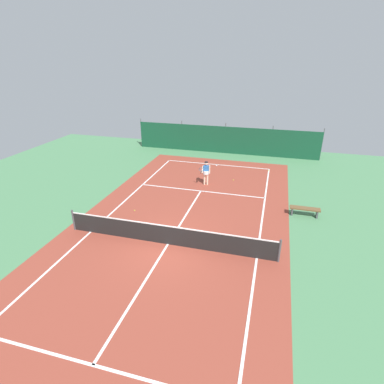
% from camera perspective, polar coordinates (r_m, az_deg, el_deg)
% --- Properties ---
extents(ground_plane, '(36.00, 36.00, 0.00)m').
position_cam_1_polar(ground_plane, '(14.65, -4.48, -9.64)').
color(ground_plane, '#4C8456').
extents(court_surface, '(11.02, 26.60, 0.01)m').
position_cam_1_polar(court_surface, '(14.65, -4.48, -9.63)').
color(court_surface, brown).
rests_on(court_surface, ground).
extents(tennis_net, '(10.12, 0.10, 1.10)m').
position_cam_1_polar(tennis_net, '(14.37, -4.54, -7.95)').
color(tennis_net, black).
rests_on(tennis_net, ground).
extents(back_fence, '(16.30, 0.98, 2.70)m').
position_cam_1_polar(back_fence, '(28.54, 6.28, 8.78)').
color(back_fence, '#14472D').
rests_on(back_fence, ground).
extents(tennis_player, '(0.67, 0.78, 1.64)m').
position_cam_1_polar(tennis_player, '(20.71, 2.61, 3.83)').
color(tennis_player, beige).
rests_on(tennis_player, ground).
extents(tennis_ball_near_player, '(0.07, 0.07, 0.07)m').
position_cam_1_polar(tennis_ball_near_player, '(21.95, 7.69, 2.23)').
color(tennis_ball_near_player, '#CCDB33').
rests_on(tennis_ball_near_player, ground).
extents(tennis_ball_midcourt, '(0.07, 0.07, 0.07)m').
position_cam_1_polar(tennis_ball_midcourt, '(24.28, 14.03, 3.88)').
color(tennis_ball_midcourt, '#CCDB33').
rests_on(tennis_ball_midcourt, ground).
extents(tennis_ball_by_sideline, '(0.07, 0.07, 0.07)m').
position_cam_1_polar(tennis_ball_by_sideline, '(17.79, -10.61, -3.39)').
color(tennis_ball_by_sideline, '#CCDB33').
rests_on(tennis_ball_by_sideline, ground).
extents(courtside_bench, '(1.60, 0.40, 0.49)m').
position_cam_1_polar(courtside_bench, '(17.93, 20.24, -3.11)').
color(courtside_bench, brown).
rests_on(courtside_bench, ground).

